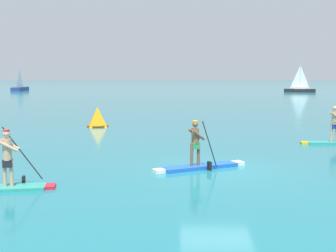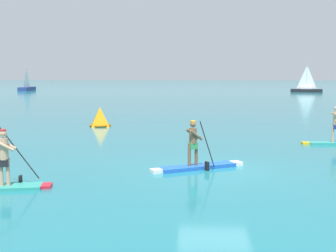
# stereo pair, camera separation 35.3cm
# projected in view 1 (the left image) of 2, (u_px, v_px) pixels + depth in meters

# --- Properties ---
(ground) EXTENTS (440.00, 440.00, 0.00)m
(ground) POSITION_uv_depth(u_px,v_px,m) (217.00, 170.00, 15.54)
(ground) COLOR #1E727F
(paddleboarder_near_left) EXTENTS (2.87, 1.23, 1.82)m
(paddleboarder_near_left) POSITION_uv_depth(u_px,v_px,m) (7.00, 176.00, 12.91)
(paddleboarder_near_left) COLOR teal
(paddleboarder_near_left) RESTS_ON ground
(paddleboarder_mid_center) EXTENTS (3.30, 1.98, 1.75)m
(paddleboarder_mid_center) POSITION_uv_depth(u_px,v_px,m) (199.00, 160.00, 15.73)
(paddleboarder_mid_center) COLOR blue
(paddleboarder_mid_center) RESTS_ON ground
(paddleboarder_far_right) EXTENTS (3.25, 0.85, 1.84)m
(paddleboarder_far_right) POSITION_uv_depth(u_px,v_px,m) (335.00, 136.00, 21.31)
(paddleboarder_far_right) COLOR teal
(paddleboarder_far_right) RESTS_ON ground
(race_marker_buoy) EXTENTS (1.53, 1.53, 1.23)m
(race_marker_buoy) POSITION_uv_depth(u_px,v_px,m) (98.00, 118.00, 28.37)
(race_marker_buoy) COLOR orange
(race_marker_buoy) RESTS_ON ground
(sailboat_left_horizon) EXTENTS (2.07, 6.53, 5.42)m
(sailboat_left_horizon) POSITION_uv_depth(u_px,v_px,m) (20.00, 88.00, 87.94)
(sailboat_left_horizon) COLOR navy
(sailboat_left_horizon) RESTS_ON ground
(sailboat_right_horizon) EXTENTS (5.73, 2.85, 5.44)m
(sailboat_right_horizon) POSITION_uv_depth(u_px,v_px,m) (300.00, 88.00, 81.73)
(sailboat_right_horizon) COLOR black
(sailboat_right_horizon) RESTS_ON ground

